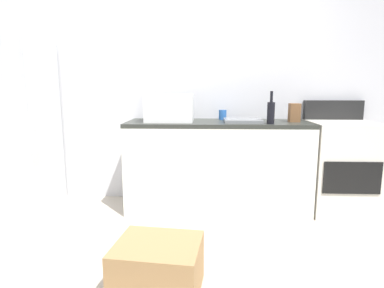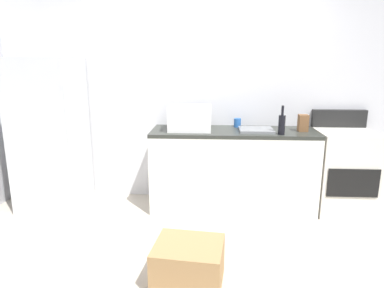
{
  "view_description": "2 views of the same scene",
  "coord_description": "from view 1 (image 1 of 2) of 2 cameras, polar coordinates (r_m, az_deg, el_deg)",
  "views": [
    {
      "loc": [
        0.18,
        -2.01,
        1.23
      ],
      "look_at": [
        0.07,
        0.55,
        0.78
      ],
      "focal_mm": 30.22,
      "sensor_mm": 36.0,
      "label": 1
    },
    {
      "loc": [
        0.06,
        -2.48,
        1.62
      ],
      "look_at": [
        -0.12,
        0.62,
        0.88
      ],
      "focal_mm": 31.73,
      "sensor_mm": 36.0,
      "label": 2
    }
  ],
  "objects": [
    {
      "name": "ground_plane",
      "position": [
        2.36,
        -2.51,
        -21.48
      ],
      "size": [
        6.0,
        6.0,
        0.0
      ],
      "primitive_type": "plane",
      "color": "#B2A899"
    },
    {
      "name": "microwave",
      "position": [
        3.2,
        -3.98,
        6.39
      ],
      "size": [
        0.46,
        0.34,
        0.27
      ],
      "primitive_type": "cube",
      "color": "white",
      "rests_on": "kitchen_counter"
    },
    {
      "name": "wine_bottle",
      "position": [
        3.07,
        13.75,
        5.51
      ],
      "size": [
        0.07,
        0.07,
        0.3
      ],
      "color": "black",
      "rests_on": "kitchen_counter"
    },
    {
      "name": "cardboard_box_medium",
      "position": [
        2.09,
        -6.0,
        -20.88
      ],
      "size": [
        0.55,
        0.49,
        0.32
      ],
      "primitive_type": "cube",
      "rotation": [
        0.0,
        0.0,
        -0.11
      ],
      "color": "#A37A4C",
      "rests_on": "ground_plane"
    },
    {
      "name": "coffee_mug",
      "position": [
        3.42,
        5.42,
        5.15
      ],
      "size": [
        0.08,
        0.08,
        0.1
      ],
      "primitive_type": "cylinder",
      "color": "#2659A5",
      "rests_on": "kitchen_counter"
    },
    {
      "name": "refrigerator",
      "position": [
        3.72,
        -28.83,
        2.62
      ],
      "size": [
        0.68,
        0.66,
        1.67
      ],
      "primitive_type": "cube",
      "color": "silver",
      "rests_on": "ground_plane"
    },
    {
      "name": "kitchen_counter",
      "position": [
        3.3,
        4.45,
        -3.79
      ],
      "size": [
        1.8,
        0.6,
        0.9
      ],
      "color": "silver",
      "rests_on": "ground_plane"
    },
    {
      "name": "knife_block",
      "position": [
        3.32,
        17.61,
        5.3
      ],
      "size": [
        0.1,
        0.1,
        0.18
      ],
      "primitive_type": "cube",
      "color": "brown",
      "rests_on": "kitchen_counter"
    },
    {
      "name": "stove_oven",
      "position": [
        3.56,
        24.5,
        -3.4
      ],
      "size": [
        0.6,
        0.61,
        1.1
      ],
      "color": "silver",
      "rests_on": "ground_plane"
    },
    {
      "name": "sink_basin",
      "position": [
        3.19,
        8.93,
        4.11
      ],
      "size": [
        0.36,
        0.32,
        0.03
      ],
      "primitive_type": "cube",
      "color": "slate",
      "rests_on": "kitchen_counter"
    },
    {
      "name": "wall_back",
      "position": [
        3.56,
        -0.47,
        11.02
      ],
      "size": [
        5.0,
        0.1,
        2.6
      ],
      "primitive_type": "cube",
      "color": "silver",
      "rests_on": "ground_plane"
    }
  ]
}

